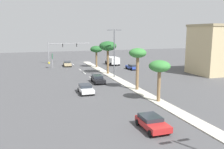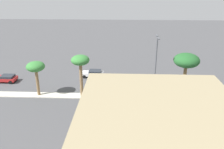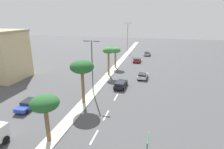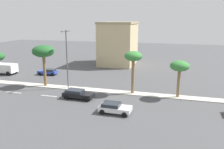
{
  "view_description": "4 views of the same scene",
  "coord_description": "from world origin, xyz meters",
  "px_view_note": "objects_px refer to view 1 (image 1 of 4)",
  "views": [
    {
      "loc": [
        15.66,
        71.03,
        9.26
      ],
      "look_at": [
        3.51,
        35.29,
        2.4
      ],
      "focal_mm": 37.97,
      "sensor_mm": 36.0,
      "label": 1
    },
    {
      "loc": [
        -32.86,
        31.2,
        16.76
      ],
      "look_at": [
        2.48,
        32.75,
        2.76
      ],
      "focal_mm": 37.7,
      "sensor_mm": 36.0,
      "label": 2
    },
    {
      "loc": [
        11.08,
        -3.53,
        13.66
      ],
      "look_at": [
        2.38,
        31.07,
        2.22
      ],
      "focal_mm": 29.39,
      "sensor_mm": 36.0,
      "label": 3
    },
    {
      "loc": [
        34.19,
        43.55,
        11.44
      ],
      "look_at": [
        2.4,
        34.65,
        3.49
      ],
      "focal_mm": 36.91,
      "sensor_mm": 36.0,
      "label": 4
    }
  ],
  "objects_px": {
    "directional_road_sign": "(52,58)",
    "palm_tree_outboard": "(108,47)",
    "palm_tree_left": "(96,50)",
    "sedan_tan_front": "(67,63)",
    "sedan_white_left": "(86,89)",
    "palm_tree_leading": "(138,55)",
    "sedan_red_inboard": "(152,122)",
    "sedan_black_rear": "(98,79)",
    "box_truck": "(113,60)",
    "street_lamp_front": "(114,49)",
    "sedan_blue_center": "(132,67)",
    "commercial_building": "(218,49)",
    "traffic_signal_gantry": "(59,50)",
    "palm_tree_far": "(159,67)"
  },
  "relations": [
    {
      "from": "palm_tree_left",
      "to": "sedan_white_left",
      "type": "bearing_deg",
      "value": 71.31
    },
    {
      "from": "directional_road_sign",
      "to": "sedan_red_inboard",
      "type": "height_order",
      "value": "directional_road_sign"
    },
    {
      "from": "sedan_tan_front",
      "to": "sedan_blue_center",
      "type": "distance_m",
      "value": 18.05
    },
    {
      "from": "directional_road_sign",
      "to": "palm_tree_outboard",
      "type": "relative_size",
      "value": 0.54
    },
    {
      "from": "palm_tree_leading",
      "to": "sedan_red_inboard",
      "type": "distance_m",
      "value": 16.24
    },
    {
      "from": "sedan_black_rear",
      "to": "palm_tree_left",
      "type": "bearing_deg",
      "value": -104.32
    },
    {
      "from": "palm_tree_outboard",
      "to": "sedan_tan_front",
      "type": "xyz_separation_m",
      "value": [
        6.77,
        -14.92,
        -5.3
      ]
    },
    {
      "from": "palm_tree_outboard",
      "to": "sedan_white_left",
      "type": "xyz_separation_m",
      "value": [
        8.27,
        14.74,
        -5.32
      ]
    },
    {
      "from": "directional_road_sign",
      "to": "sedan_black_rear",
      "type": "bearing_deg",
      "value": 107.88
    },
    {
      "from": "traffic_signal_gantry",
      "to": "sedan_tan_front",
      "type": "height_order",
      "value": "traffic_signal_gantry"
    },
    {
      "from": "sedan_tan_front",
      "to": "sedan_blue_center",
      "type": "xyz_separation_m",
      "value": [
        -14.34,
        10.96,
        -0.03
      ]
    },
    {
      "from": "palm_tree_left",
      "to": "sedan_tan_front",
      "type": "height_order",
      "value": "palm_tree_left"
    },
    {
      "from": "commercial_building",
      "to": "box_truck",
      "type": "relative_size",
      "value": 1.97
    },
    {
      "from": "traffic_signal_gantry",
      "to": "street_lamp_front",
      "type": "bearing_deg",
      "value": 107.16
    },
    {
      "from": "traffic_signal_gantry",
      "to": "box_truck",
      "type": "distance_m",
      "value": 16.51
    },
    {
      "from": "box_truck",
      "to": "directional_road_sign",
      "type": "bearing_deg",
      "value": 5.97
    },
    {
      "from": "palm_tree_far",
      "to": "sedan_white_left",
      "type": "height_order",
      "value": "palm_tree_far"
    },
    {
      "from": "palm_tree_leading",
      "to": "palm_tree_far",
      "type": "height_order",
      "value": "palm_tree_leading"
    },
    {
      "from": "directional_road_sign",
      "to": "palm_tree_outboard",
      "type": "distance_m",
      "value": 16.34
    },
    {
      "from": "directional_road_sign",
      "to": "street_lamp_front",
      "type": "relative_size",
      "value": 0.4
    },
    {
      "from": "directional_road_sign",
      "to": "palm_tree_leading",
      "type": "relative_size",
      "value": 0.57
    },
    {
      "from": "palm_tree_far",
      "to": "sedan_red_inboard",
      "type": "bearing_deg",
      "value": 56.59
    },
    {
      "from": "street_lamp_front",
      "to": "box_truck",
      "type": "height_order",
      "value": "street_lamp_front"
    },
    {
      "from": "commercial_building",
      "to": "palm_tree_left",
      "type": "bearing_deg",
      "value": -36.89
    },
    {
      "from": "directional_road_sign",
      "to": "box_truck",
      "type": "height_order",
      "value": "directional_road_sign"
    },
    {
      "from": "sedan_red_inboard",
      "to": "sedan_white_left",
      "type": "bearing_deg",
      "value": -78.65
    },
    {
      "from": "palm_tree_outboard",
      "to": "sedan_red_inboard",
      "type": "height_order",
      "value": "palm_tree_outboard"
    },
    {
      "from": "commercial_building",
      "to": "traffic_signal_gantry",
      "type": "bearing_deg",
      "value": -43.0
    },
    {
      "from": "commercial_building",
      "to": "sedan_white_left",
      "type": "distance_m",
      "value": 32.67
    },
    {
      "from": "palm_tree_left",
      "to": "palm_tree_leading",
      "type": "xyz_separation_m",
      "value": [
        0.15,
        25.52,
        1.02
      ]
    },
    {
      "from": "street_lamp_front",
      "to": "sedan_blue_center",
      "type": "bearing_deg",
      "value": -132.36
    },
    {
      "from": "directional_road_sign",
      "to": "sedan_black_rear",
      "type": "xyz_separation_m",
      "value": [
        -6.4,
        19.82,
        -2.06
      ]
    },
    {
      "from": "palm_tree_outboard",
      "to": "sedan_blue_center",
      "type": "height_order",
      "value": "palm_tree_outboard"
    },
    {
      "from": "sedan_blue_center",
      "to": "box_truck",
      "type": "relative_size",
      "value": 0.72
    },
    {
      "from": "directional_road_sign",
      "to": "commercial_building",
      "type": "height_order",
      "value": "commercial_building"
    },
    {
      "from": "sedan_red_inboard",
      "to": "sedan_black_rear",
      "type": "distance_m",
      "value": 21.99
    },
    {
      "from": "traffic_signal_gantry",
      "to": "street_lamp_front",
      "type": "relative_size",
      "value": 1.33
    },
    {
      "from": "box_truck",
      "to": "palm_tree_left",
      "type": "bearing_deg",
      "value": 31.38
    },
    {
      "from": "palm_tree_far",
      "to": "street_lamp_front",
      "type": "xyz_separation_m",
      "value": [
        -0.05,
        -17.98,
        1.08
      ]
    },
    {
      "from": "sedan_red_inboard",
      "to": "box_truck",
      "type": "distance_m",
      "value": 44.9
    },
    {
      "from": "traffic_signal_gantry",
      "to": "commercial_building",
      "type": "xyz_separation_m",
      "value": [
        -31.37,
        29.25,
        1.55
      ]
    },
    {
      "from": "sedan_red_inboard",
      "to": "sedan_black_rear",
      "type": "height_order",
      "value": "sedan_black_rear"
    },
    {
      "from": "commercial_building",
      "to": "sedan_blue_center",
      "type": "relative_size",
      "value": 2.74
    },
    {
      "from": "sedan_white_left",
      "to": "palm_tree_leading",
      "type": "bearing_deg",
      "value": 174.61
    },
    {
      "from": "palm_tree_leading",
      "to": "sedan_tan_front",
      "type": "height_order",
      "value": "palm_tree_leading"
    },
    {
      "from": "palm_tree_leading",
      "to": "box_truck",
      "type": "xyz_separation_m",
      "value": [
        -5.81,
        -28.97,
        -4.41
      ]
    },
    {
      "from": "directional_road_sign",
      "to": "palm_tree_outboard",
      "type": "xyz_separation_m",
      "value": [
        -10.92,
        11.71,
        3.23
      ]
    },
    {
      "from": "sedan_black_rear",
      "to": "sedan_white_left",
      "type": "bearing_deg",
      "value": 60.53
    },
    {
      "from": "palm_tree_left",
      "to": "box_truck",
      "type": "relative_size",
      "value": 0.96
    },
    {
      "from": "directional_road_sign",
      "to": "sedan_black_rear",
      "type": "height_order",
      "value": "directional_road_sign"
    }
  ]
}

